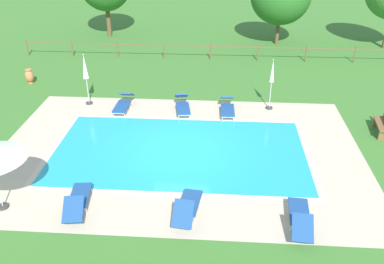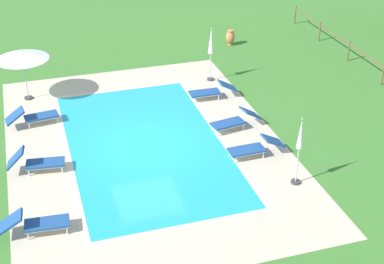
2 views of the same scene
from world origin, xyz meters
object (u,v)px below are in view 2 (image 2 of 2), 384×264
sun_lounger_north_mid (34,116)px  sun_lounger_south_mid (211,91)px  terracotta_urn_near_fence (230,37)px  sun_lounger_north_end (37,162)px  sun_lounger_south_near_corner (254,148)px  sun_lounger_north_near_steps (36,223)px  sun_lounger_north_far (234,121)px  patio_umbrella_closed_row_mid_west (211,45)px  patio_umbrella_closed_row_west (300,143)px  patio_umbrella_open_foreground (22,55)px

sun_lounger_north_mid → sun_lounger_south_mid: (-0.17, 7.42, -0.01)m
sun_lounger_south_mid → terracotta_urn_near_fence: size_ratio=2.57×
sun_lounger_north_end → sun_lounger_south_near_corner: bearing=80.5°
sun_lounger_north_near_steps → sun_lounger_north_far: (-4.20, 7.76, -0.00)m
sun_lounger_north_mid → sun_lounger_north_far: (2.64, 7.41, -0.00)m
sun_lounger_north_far → patio_umbrella_closed_row_mid_west: size_ratio=0.84×
sun_lounger_south_near_corner → sun_lounger_north_mid: bearing=-122.7°
patio_umbrella_closed_row_mid_west → sun_lounger_north_end: bearing=-56.1°
sun_lounger_north_near_steps → patio_umbrella_closed_row_west: (-0.12, 8.40, 1.19)m
sun_lounger_north_far → sun_lounger_north_mid: bearing=-109.6°
sun_lounger_south_mid → patio_umbrella_closed_row_west: (6.89, 0.63, 1.20)m
sun_lounger_north_near_steps → terracotta_urn_near_fence: size_ratio=2.56×
sun_lounger_north_mid → patio_umbrella_closed_row_west: (6.72, 8.05, 1.19)m
sun_lounger_north_near_steps → patio_umbrella_open_foreground: 9.45m
patio_umbrella_open_foreground → terracotta_urn_near_fence: size_ratio=2.79×
sun_lounger_north_near_steps → sun_lounger_north_mid: sun_lounger_north_mid is taller
sun_lounger_south_mid → patio_umbrella_closed_row_mid_west: 2.35m
sun_lounger_south_near_corner → terracotta_urn_near_fence: bearing=163.9°
sun_lounger_north_mid → patio_umbrella_closed_row_mid_west: bearing=104.0°
sun_lounger_north_near_steps → patio_umbrella_closed_row_mid_west: size_ratio=0.82×
sun_lounger_north_far → sun_lounger_south_near_corner: (2.09, -0.04, -0.01)m
patio_umbrella_open_foreground → terracotta_urn_near_fence: 11.23m
sun_lounger_south_mid → sun_lounger_north_mid: bearing=-88.7°
sun_lounger_north_far → terracotta_urn_near_fence: bearing=160.5°
sun_lounger_south_near_corner → patio_umbrella_open_foreground: 10.51m
sun_lounger_north_end → terracotta_urn_near_fence: bearing=131.8°
sun_lounger_north_mid → patio_umbrella_closed_row_west: size_ratio=0.85×
sun_lounger_south_near_corner → terracotta_urn_near_fence: terracotta_urn_near_fence is taller
sun_lounger_south_near_corner → sun_lounger_south_mid: bearing=179.4°
sun_lounger_north_end → sun_lounger_north_near_steps: bearing=-4.0°
sun_lounger_north_end → patio_umbrella_closed_row_mid_west: (-5.47, 8.12, 1.32)m
patio_umbrella_open_foreground → sun_lounger_north_near_steps: bearing=-1.5°
sun_lounger_north_near_steps → sun_lounger_north_mid: (-6.85, 0.35, 0.00)m
sun_lounger_north_mid → terracotta_urn_near_fence: terracotta_urn_near_fence is taller
patio_umbrella_open_foreground → patio_umbrella_closed_row_mid_west: patio_umbrella_closed_row_mid_west is taller
sun_lounger_north_near_steps → sun_lounger_south_mid: (-7.01, 7.78, -0.01)m
patio_umbrella_open_foreground → patio_umbrella_closed_row_west: bearing=41.6°
sun_lounger_north_end → sun_lounger_south_mid: sun_lounger_north_end is taller
sun_lounger_south_near_corner → terracotta_urn_near_fence: 11.12m
sun_lounger_north_far → sun_lounger_north_end: size_ratio=1.07×
sun_lounger_north_far → sun_lounger_south_near_corner: bearing=-1.0°
sun_lounger_south_near_corner → patio_umbrella_closed_row_mid_west: bearing=174.6°
sun_lounger_north_near_steps → sun_lounger_north_far: size_ratio=0.98×
sun_lounger_north_end → sun_lounger_north_mid: bearing=178.1°
sun_lounger_south_mid → patio_umbrella_closed_row_mid_west: patio_umbrella_closed_row_mid_west is taller
sun_lounger_north_mid → terracotta_urn_near_fence: size_ratio=2.58×
sun_lounger_south_near_corner → patio_umbrella_open_foreground: size_ratio=0.92×
patio_umbrella_closed_row_mid_west → terracotta_urn_near_fence: (-3.96, 2.44, -1.27)m
sun_lounger_north_mid → sun_lounger_north_end: size_ratio=1.06×
sun_lounger_north_near_steps → sun_lounger_north_end: size_ratio=1.05×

